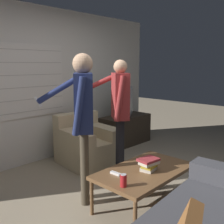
% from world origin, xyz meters
% --- Properties ---
extents(ground_plane, '(16.00, 16.00, 0.00)m').
position_xyz_m(ground_plane, '(0.00, 0.00, 0.00)').
color(ground_plane, gray).
extents(wall_back, '(5.20, 0.08, 2.55)m').
position_xyz_m(wall_back, '(-0.01, 2.03, 1.28)').
color(wall_back, silver).
rests_on(wall_back, ground_plane).
extents(armchair_beige, '(0.88, 0.96, 0.80)m').
position_xyz_m(armchair_beige, '(0.37, 1.35, 0.32)').
color(armchair_beige, '#C6B289').
rests_on(armchair_beige, ground_plane).
extents(coffee_table, '(1.17, 0.68, 0.44)m').
position_xyz_m(coffee_table, '(-0.08, -0.17, 0.40)').
color(coffee_table, brown).
rests_on(coffee_table, ground_plane).
extents(tv_stand, '(1.10, 0.47, 0.59)m').
position_xyz_m(tv_stand, '(1.61, 1.56, 0.29)').
color(tv_stand, '#33281E').
rests_on(tv_stand, ground_plane).
extents(tv, '(0.79, 0.61, 0.56)m').
position_xyz_m(tv, '(1.61, 1.57, 0.87)').
color(tv, '#B2B2B7').
rests_on(tv, tv_stand).
extents(person_left_standing, '(0.52, 0.78, 1.74)m').
position_xyz_m(person_left_standing, '(-0.49, 0.41, 1.11)').
color(person_left_standing, '#4C4233').
rests_on(person_left_standing, ground_plane).
extents(person_right_standing, '(0.55, 0.75, 1.68)m').
position_xyz_m(person_right_standing, '(0.35, 0.60, 1.06)').
color(person_right_standing, black).
rests_on(person_right_standing, ground_plane).
extents(book_stack, '(0.24, 0.19, 0.14)m').
position_xyz_m(book_stack, '(-0.06, -0.22, 0.52)').
color(book_stack, beige).
rests_on(book_stack, coffee_table).
extents(soda_can, '(0.07, 0.07, 0.13)m').
position_xyz_m(soda_can, '(-0.56, -0.27, 0.50)').
color(soda_can, red).
rests_on(soda_can, coffee_table).
extents(spare_remote, '(0.05, 0.13, 0.02)m').
position_xyz_m(spare_remote, '(-0.40, -0.02, 0.45)').
color(spare_remote, white).
rests_on(spare_remote, coffee_table).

